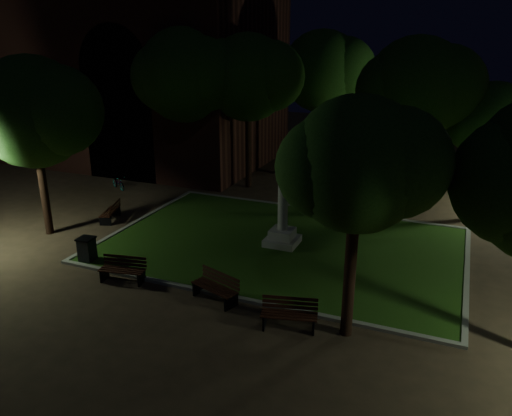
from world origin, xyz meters
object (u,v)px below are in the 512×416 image
(bench_left_side, at_px, (111,212))
(bicycle, at_px, (118,183))
(bench_far_side, at_px, (372,197))
(bench_near_right, at_px, (289,315))
(bench_near_left, at_px, (216,288))
(bench_west_near, at_px, (123,270))
(monument, at_px, (283,225))
(trash_bin, at_px, (87,250))

(bench_left_side, distance_m, bicycle, 5.45)
(bench_left_side, relative_size, bench_far_side, 1.04)
(bench_far_side, relative_size, bicycle, 1.09)
(bench_near_right, height_order, bench_left_side, bench_near_right)
(bench_near_left, height_order, bench_west_near, bench_near_left)
(bench_near_right, relative_size, bench_west_near, 1.03)
(monument, height_order, bicycle, monument)
(bench_near_right, distance_m, bench_west_near, 6.85)
(bench_left_side, distance_m, bench_far_side, 13.83)
(bench_west_near, height_order, trash_bin, trash_bin)
(bicycle, bearing_deg, bench_far_side, -49.56)
(bench_left_side, relative_size, bicycle, 1.14)
(bench_near_right, distance_m, bench_left_side, 12.74)
(bench_west_near, xyz_separation_m, bench_left_side, (-4.55, 5.13, -0.02))
(trash_bin, bearing_deg, bench_far_side, 51.62)
(monument, xyz_separation_m, bench_far_side, (2.61, 7.25, -0.54))
(monument, xyz_separation_m, bicycle, (-11.98, 4.24, -0.55))
(bench_far_side, height_order, trash_bin, trash_bin)
(bench_west_near, bearing_deg, monument, 40.12)
(bench_near_left, distance_m, bicycle, 14.94)
(monument, distance_m, bench_left_side, 9.00)
(monument, relative_size, bench_near_right, 1.70)
(bench_left_side, distance_m, trash_bin, 4.84)
(bench_near_right, relative_size, bench_far_side, 1.12)
(monument, bearing_deg, bench_near_right, -68.37)
(monument, xyz_separation_m, bench_left_side, (-8.98, -0.31, -0.53))
(bench_left_side, xyz_separation_m, bench_far_side, (11.58, 7.56, -0.02))
(bench_left_side, xyz_separation_m, bicycle, (-3.00, 4.54, -0.02))
(monument, distance_m, bicycle, 12.72)
(bench_left_side, bearing_deg, trash_bin, 7.71)
(bench_west_near, xyz_separation_m, bench_far_side, (7.03, 12.70, -0.04))
(bench_near_left, relative_size, bench_left_side, 1.10)
(monument, bearing_deg, trash_bin, -145.77)
(bench_west_near, height_order, bicycle, bench_west_near)
(bench_near_right, bearing_deg, bench_west_near, 160.95)
(monument, bearing_deg, bench_near_left, -95.70)
(bench_far_side, relative_size, trash_bin, 1.58)
(monument, xyz_separation_m, trash_bin, (-6.81, -4.63, -0.41))
(bench_far_side, bearing_deg, bench_west_near, 46.74)
(monument, height_order, trash_bin, monument)
(bench_west_near, bearing_deg, bench_near_left, -9.70)
(trash_bin, relative_size, bicycle, 0.69)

